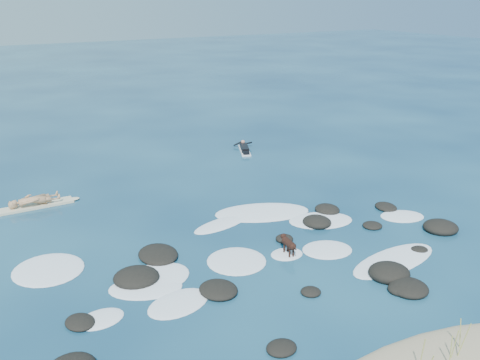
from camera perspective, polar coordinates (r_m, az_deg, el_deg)
ground at (r=17.91m, az=1.38°, el=-7.40°), size 160.00×160.00×0.00m
reef_rocks at (r=16.87m, az=5.08°, el=-8.89°), size 14.85×7.11×0.53m
breaking_foam at (r=17.88m, az=0.42°, el=-7.40°), size 14.81×7.83×0.12m
standing_surfer_rig at (r=22.47m, az=-21.27°, el=-0.85°), size 3.55×0.71×2.02m
paddling_surfer_rig at (r=28.69m, az=0.46°, el=3.38°), size 1.47×2.28×0.41m
dog at (r=17.41m, az=5.15°, el=-6.72°), size 0.32×1.03×0.65m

